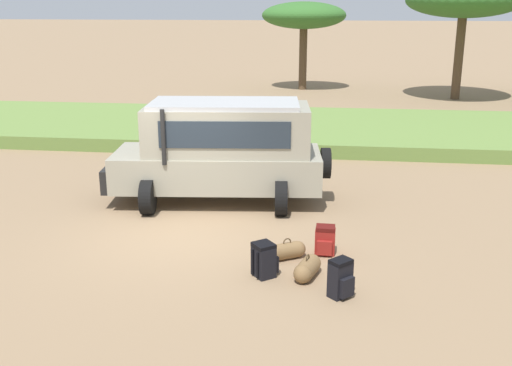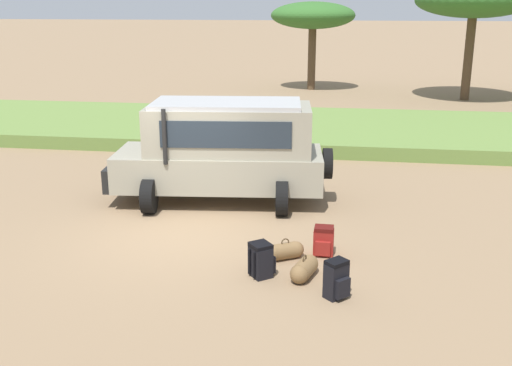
% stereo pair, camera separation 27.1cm
% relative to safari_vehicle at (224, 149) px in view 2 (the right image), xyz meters
% --- Properties ---
extents(ground_plane, '(320.00, 320.00, 0.00)m').
position_rel_safari_vehicle_xyz_m(ground_plane, '(-0.48, -2.32, -1.29)').
color(ground_plane, '#8C7051').
extents(grass_bank, '(120.00, 7.00, 0.44)m').
position_rel_safari_vehicle_xyz_m(grass_bank, '(-0.48, 7.89, -1.07)').
color(grass_bank, olive).
rests_on(grass_bank, ground_plane).
extents(safari_vehicle, '(5.44, 3.05, 2.44)m').
position_rel_safari_vehicle_xyz_m(safari_vehicle, '(0.00, 0.00, 0.00)').
color(safari_vehicle, gray).
rests_on(safari_vehicle, ground_plane).
extents(backpack_beside_front_wheel, '(0.51, 0.50, 0.62)m').
position_rel_safari_vehicle_xyz_m(backpack_beside_front_wheel, '(1.48, -4.04, -0.99)').
color(backpack_beside_front_wheel, black).
rests_on(backpack_beside_front_wheel, ground_plane).
extents(backpack_cluster_center, '(0.39, 0.41, 0.56)m').
position_rel_safari_vehicle_xyz_m(backpack_cluster_center, '(2.53, -2.93, -1.02)').
color(backpack_cluster_center, maroon).
rests_on(backpack_cluster_center, ground_plane).
extents(backpack_near_rear_wheel, '(0.45, 0.45, 0.66)m').
position_rel_safari_vehicle_xyz_m(backpack_near_rear_wheel, '(2.81, -4.66, -0.98)').
color(backpack_near_rear_wheel, black).
rests_on(backpack_near_rear_wheel, ground_plane).
extents(duffel_bag_low_black_case, '(0.70, 0.53, 0.41)m').
position_rel_safari_vehicle_xyz_m(duffel_bag_low_black_case, '(1.82, -3.24, -1.14)').
color(duffel_bag_low_black_case, brown).
rests_on(duffel_bag_low_black_case, ground_plane).
extents(duffel_bag_soft_canvas, '(0.47, 0.80, 0.44)m').
position_rel_safari_vehicle_xyz_m(duffel_bag_soft_canvas, '(2.24, -4.00, -1.13)').
color(duffel_bag_soft_canvas, brown).
rests_on(duffel_bag_soft_canvas, ground_plane).
extents(acacia_tree_far_left, '(4.56, 3.90, 4.72)m').
position_rel_safari_vehicle_xyz_m(acacia_tree_far_left, '(0.93, 19.99, 2.65)').
color(acacia_tree_far_left, brown).
rests_on(acacia_tree_far_left, ground_plane).
extents(acacia_tree_left_mid, '(5.53, 5.90, 5.60)m').
position_rel_safari_vehicle_xyz_m(acacia_tree_left_mid, '(8.72, 17.37, 3.43)').
color(acacia_tree_left_mid, brown).
rests_on(acacia_tree_left_mid, ground_plane).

